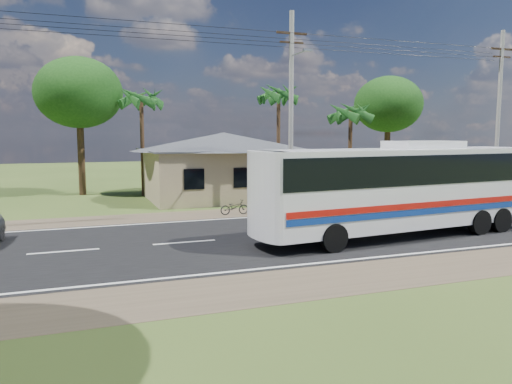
{
  "coord_description": "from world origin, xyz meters",
  "views": [
    {
      "loc": [
        -8.52,
        -19.27,
        4.33
      ],
      "look_at": [
        -1.1,
        1.0,
        1.79
      ],
      "focal_mm": 35.0,
      "sensor_mm": 36.0,
      "label": 1
    }
  ],
  "objects_px": {
    "coach_bus": "(403,182)",
    "motorcycle": "(234,207)",
    "person": "(466,193)",
    "waiting_shed": "(415,158)"
  },
  "relations": [
    {
      "from": "person",
      "to": "coach_bus",
      "type": "bearing_deg",
      "value": 30.56
    },
    {
      "from": "coach_bus",
      "to": "motorcycle",
      "type": "height_order",
      "value": "coach_bus"
    },
    {
      "from": "motorcycle",
      "to": "person",
      "type": "height_order",
      "value": "person"
    },
    {
      "from": "waiting_shed",
      "to": "motorcycle",
      "type": "bearing_deg",
      "value": -169.47
    },
    {
      "from": "person",
      "to": "waiting_shed",
      "type": "bearing_deg",
      "value": -83.42
    },
    {
      "from": "coach_bus",
      "to": "person",
      "type": "distance_m",
      "value": 11.3
    },
    {
      "from": "coach_bus",
      "to": "motorcycle",
      "type": "distance_m",
      "value": 9.44
    },
    {
      "from": "waiting_shed",
      "to": "coach_bus",
      "type": "xyz_separation_m",
      "value": [
        -8.54,
        -10.31,
        -0.43
      ]
    },
    {
      "from": "waiting_shed",
      "to": "coach_bus",
      "type": "relative_size",
      "value": 0.4
    },
    {
      "from": "waiting_shed",
      "to": "motorcycle",
      "type": "distance_m",
      "value": 13.94
    }
  ]
}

